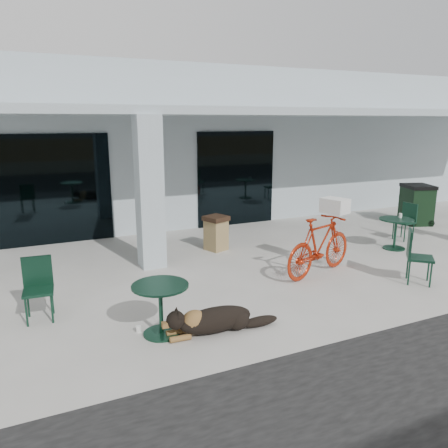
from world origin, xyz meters
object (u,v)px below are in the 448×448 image
cafe_table_far (395,234)px  trash_receptacle (216,233)px  bicycle (320,245)px  cafe_chair_far_a (420,257)px  wheeled_bin (416,204)px  cafe_table_near (161,310)px  cafe_chair_far_b (404,222)px  dog (216,318)px  cafe_chair_near (38,290)px

cafe_table_far → trash_receptacle: 4.27m
bicycle → cafe_chair_far_a: bicycle is taller
trash_receptacle → wheeled_bin: 6.49m
bicycle → cafe_table_near: bicycle is taller
cafe_table_near → cafe_table_far: bearing=16.1°
cafe_table_near → wheeled_bin: size_ratio=0.69×
bicycle → cafe_chair_far_b: size_ratio=2.10×
cafe_chair_far_a → cafe_table_far: bearing=8.1°
dog → cafe_table_far: 5.97m
cafe_table_far → wheeled_bin: (2.57, 1.71, 0.21)m
dog → cafe_table_near: size_ratio=1.59×
dog → cafe_table_far: bearing=23.7°
cafe_table_near → cafe_chair_far_b: 7.54m
bicycle → trash_receptacle: size_ratio=2.41×
bicycle → wheeled_bin: size_ratio=1.70×
cafe_table_near → trash_receptacle: bearing=55.7°
trash_receptacle → cafe_chair_far_b: bearing=-13.9°
trash_receptacle → cafe_chair_near: bearing=-149.9°
dog → cafe_table_far: cafe_table_far is taller
cafe_table_near → trash_receptacle: trash_receptacle is taller
dog → wheeled_bin: 9.01m
cafe_chair_far_a → wheeled_bin: wheeled_bin is taller
bicycle → cafe_chair_near: bicycle is taller
cafe_table_far → bicycle: bearing=-165.9°
cafe_chair_far_b → wheeled_bin: (1.73, 1.18, 0.11)m
bicycle → cafe_chair_far_b: bearing=-88.7°
dog → cafe_chair_near: size_ratio=1.32×
trash_receptacle → wheeled_bin: (6.48, 0.00, 0.17)m
cafe_table_near → cafe_table_far: 6.58m
wheeled_bin → cafe_chair_far_b: bearing=-125.7°
cafe_chair_far_b → cafe_table_far: bearing=-64.4°
cafe_chair_far_b → trash_receptacle: (-4.75, 1.18, -0.06)m
cafe_chair_far_b → cafe_chair_near: bearing=-89.5°
cafe_table_near → wheeled_bin: wheeled_bin is taller
dog → cafe_table_far: (5.59, 2.09, 0.15)m
cafe_chair_near → cafe_table_far: 7.91m
cafe_chair_far_a → cafe_chair_near: bearing=121.9°
wheeled_bin → dog: bearing=-135.0°
bicycle → cafe_table_far: 2.82m
cafe_chair_far_a → wheeled_bin: (3.88, 3.60, 0.07)m
cafe_chair_far_b → trash_receptacle: size_ratio=1.15×
cafe_chair_far_b → cafe_chair_far_a: bearing=-48.6°
cafe_chair_near → cafe_table_far: (7.88, 0.59, -0.12)m
cafe_table_far → cafe_chair_far_a: cafe_chair_far_a is taller
cafe_table_near → cafe_chair_far_b: bearing=18.2°
wheeled_bin → cafe_table_far: bearing=-126.2°
cafe_chair_far_a → cafe_chair_far_b: bearing=1.3°
cafe_chair_far_b → wheeled_bin: bearing=117.4°
cafe_chair_near → cafe_chair_far_a: bearing=-6.3°
cafe_chair_far_a → wheeled_bin: size_ratio=0.87×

